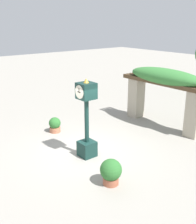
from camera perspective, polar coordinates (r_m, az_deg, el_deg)
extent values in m
plane|color=gray|center=(10.57, -2.21, -7.88)|extent=(60.00, 60.00, 0.00)
cube|color=#14332D|center=(10.09, -2.24, -7.45)|extent=(0.54, 0.54, 0.56)
cylinder|color=#14332D|center=(9.68, -2.31, -1.88)|extent=(0.15, 0.15, 1.53)
cylinder|color=gold|center=(9.44, -2.37, 2.60)|extent=(0.24, 0.24, 0.04)
cube|color=#14332D|center=(9.37, -2.39, 4.32)|extent=(0.55, 0.55, 0.55)
cylinder|color=beige|center=(9.21, -3.82, 4.05)|extent=(0.45, 0.02, 0.45)
cylinder|color=beige|center=(9.53, -1.02, 4.58)|extent=(0.45, 0.02, 0.45)
cube|color=black|center=(9.20, -3.89, 4.04)|extent=(0.16, 0.01, 0.02)
cube|color=black|center=(9.19, -3.90, 4.44)|extent=(0.02, 0.01, 0.14)
cone|color=gold|center=(9.29, -2.42, 6.41)|extent=(0.19, 0.19, 0.15)
cube|color=#A89E89|center=(14.06, 7.77, 2.89)|extent=(0.59, 0.59, 1.94)
cube|color=#A89E89|center=(12.13, 19.06, -0.46)|extent=(0.59, 0.59, 1.94)
cube|color=#4C3823|center=(12.54, 12.49, 5.73)|extent=(4.49, 0.13, 0.18)
cube|color=#4C3823|center=(12.70, 13.06, 5.84)|extent=(4.49, 0.13, 0.18)
cube|color=#4C3823|center=(12.85, 13.61, 5.94)|extent=(4.49, 0.13, 0.18)
cube|color=#4C3823|center=(13.00, 14.15, 6.04)|extent=(4.49, 0.13, 0.18)
ellipsoid|color=#387A38|center=(12.72, 13.42, 7.05)|extent=(3.80, 1.19, 0.70)
cylinder|color=#B26B4C|center=(12.36, -8.71, -3.54)|extent=(0.46, 0.46, 0.22)
sphere|color=#2D6B2D|center=(12.25, -8.78, -2.23)|extent=(0.51, 0.51, 0.51)
cylinder|color=#9E563D|center=(8.57, 2.61, -13.73)|extent=(0.47, 0.47, 0.23)
sphere|color=#2D6B2D|center=(8.39, 2.65, -11.65)|extent=(0.65, 0.65, 0.65)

